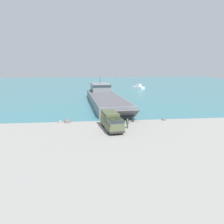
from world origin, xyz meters
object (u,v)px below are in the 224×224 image
(landing_craft, at_px, (104,97))
(soldier_on_ramp, at_px, (127,123))
(moored_boat_a, at_px, (138,87))
(mooring_bollard, at_px, (133,119))
(military_truck, at_px, (112,121))

(landing_craft, xyz_separation_m, soldier_on_ramp, (1.99, -28.24, -0.81))
(landing_craft, height_order, moored_boat_a, landing_craft)
(mooring_bollard, bearing_deg, soldier_on_ramp, -113.88)
(military_truck, distance_m, soldier_on_ramp, 2.98)
(landing_craft, bearing_deg, military_truck, -95.83)
(military_truck, distance_m, mooring_bollard, 6.92)
(landing_craft, height_order, mooring_bollard, landing_craft)
(military_truck, relative_size, soldier_on_ramp, 4.44)
(military_truck, height_order, mooring_bollard, military_truck)
(landing_craft, relative_size, soldier_on_ramp, 22.94)
(soldier_on_ramp, xyz_separation_m, mooring_bollard, (1.95, 4.40, -0.51))
(landing_craft, distance_m, moored_boat_a, 45.55)
(military_truck, bearing_deg, soldier_on_ramp, 90.25)
(landing_craft, height_order, military_truck, landing_craft)
(mooring_bollard, bearing_deg, military_truck, -135.16)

